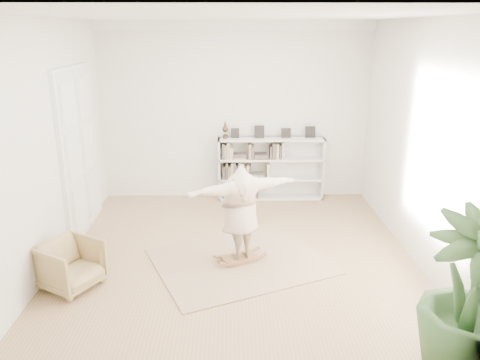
# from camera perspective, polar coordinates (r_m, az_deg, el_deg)

# --- Properties ---
(floor) EXTENTS (6.00, 6.00, 0.00)m
(floor) POSITION_cam_1_polar(r_m,az_deg,el_deg) (7.41, -0.40, -9.63)
(floor) COLOR #936E4C
(floor) RESTS_ON ground
(room_shell) EXTENTS (6.00, 6.00, 6.00)m
(room_shell) POSITION_cam_1_polar(r_m,az_deg,el_deg) (9.52, -0.66, 18.36)
(room_shell) COLOR silver
(room_shell) RESTS_ON floor
(doors) EXTENTS (0.09, 1.78, 2.92)m
(doors) POSITION_cam_1_polar(r_m,az_deg,el_deg) (8.55, -18.98, 3.18)
(doors) COLOR white
(doors) RESTS_ON floor
(bookshelf) EXTENTS (2.20, 0.35, 1.64)m
(bookshelf) POSITION_cam_1_polar(r_m,az_deg,el_deg) (9.83, 3.75, 1.33)
(bookshelf) COLOR silver
(bookshelf) RESTS_ON floor
(armchair) EXTENTS (1.01, 1.00, 0.67)m
(armchair) POSITION_cam_1_polar(r_m,az_deg,el_deg) (6.94, -19.97, -9.68)
(armchair) COLOR tan
(armchair) RESTS_ON floor
(rug) EXTENTS (3.09, 2.83, 0.02)m
(rug) POSITION_cam_1_polar(r_m,az_deg,el_deg) (7.33, 0.02, -9.87)
(rug) COLOR tan
(rug) RESTS_ON floor
(rocker_board) EXTENTS (0.62, 0.51, 0.11)m
(rocker_board) POSITION_cam_1_polar(r_m,az_deg,el_deg) (7.30, 0.02, -9.45)
(rocker_board) COLOR brown
(rocker_board) RESTS_ON rug
(person) EXTENTS (1.85, 1.17, 1.47)m
(person) POSITION_cam_1_polar(r_m,az_deg,el_deg) (6.97, 0.02, -3.61)
(person) COLOR beige
(person) RESTS_ON rocker_board
(houseplant) EXTENTS (1.08, 1.08, 1.77)m
(houseplant) POSITION_cam_1_polar(r_m,az_deg,el_deg) (5.31, 26.28, -12.64)
(houseplant) COLOR #315229
(houseplant) RESTS_ON floor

